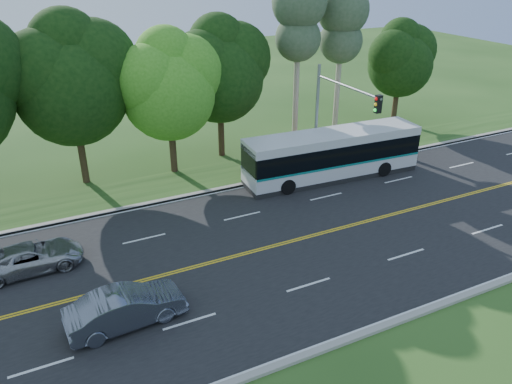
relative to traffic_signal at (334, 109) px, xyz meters
name	(u,v)px	position (x,y,z in m)	size (l,w,h in m)	color
ground	(281,244)	(-6.49, -5.40, -4.67)	(120.00, 120.00, 0.00)	#254918
road	(281,244)	(-6.49, -5.40, -4.66)	(60.00, 14.00, 0.02)	black
curb_north	(225,188)	(-6.49, 1.75, -4.60)	(60.00, 0.30, 0.15)	#9F998F
curb_south	(370,332)	(-6.49, -12.55, -4.60)	(60.00, 0.30, 0.15)	#9F998F
grass_verge	(214,177)	(-6.49, 3.60, -4.62)	(60.00, 4.00, 0.10)	#254918
lane_markings	(279,244)	(-6.59, -5.40, -4.65)	(57.60, 13.82, 0.00)	gold
tree_row	(110,71)	(-11.65, 6.73, 2.06)	(44.70, 9.10, 13.84)	black
bougainvillea_hedge	(316,154)	(0.69, 2.75, -3.95)	(9.50, 2.25, 1.50)	maroon
traffic_signal	(334,109)	(0.00, 0.00, 0.00)	(0.42, 6.10, 7.00)	gray
transit_bus	(332,155)	(0.35, 0.36, -3.15)	(11.68, 3.12, 3.02)	silver
sedan	(126,308)	(-14.71, -7.92, -3.89)	(1.60, 4.59, 1.51)	slate
suv	(31,257)	(-17.75, -2.29, -4.02)	(2.08, 4.52, 1.26)	#ABADB0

